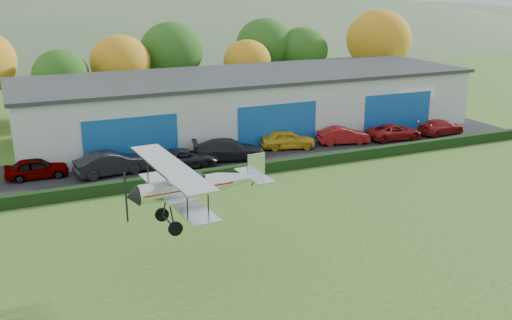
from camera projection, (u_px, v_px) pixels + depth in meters
name	position (u px, v px, depth m)	size (l,w,h in m)	color
ground	(388.00, 276.00, 26.85)	(300.00, 300.00, 0.00)	#365C1D
apron	(260.00, 152.00, 46.37)	(48.00, 9.00, 0.05)	black
hedge	(288.00, 164.00, 42.06)	(46.00, 0.60, 0.80)	black
hangar	(249.00, 102.00, 52.48)	(40.60, 12.60, 5.30)	#B2B7BC
tree_belt	(165.00, 56.00, 61.06)	(75.70, 13.22, 10.12)	#3D2614
distant_hills	(46.00, 88.00, 151.33)	(430.00, 196.00, 56.00)	#4C6642
car_0	(37.00, 168.00, 39.98)	(1.69, 4.19, 1.43)	gray
car_1	(111.00, 163.00, 40.68)	(1.75, 5.03, 1.66)	black
car_2	(185.00, 158.00, 42.40)	(2.26, 4.90, 1.36)	black
car_3	(229.00, 150.00, 44.17)	(2.24, 5.52, 1.60)	black
car_4	(288.00, 139.00, 47.19)	(1.79, 4.44, 1.51)	gold
car_5	(343.00, 135.00, 48.59)	(1.51, 4.34, 1.43)	maroon
car_6	(394.00, 132.00, 49.95)	(2.22, 4.81, 1.34)	maroon
car_7	(441.00, 127.00, 51.71)	(1.88, 4.62, 1.34)	maroon
biplane	(192.00, 185.00, 26.24)	(6.79, 7.78, 2.91)	silver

